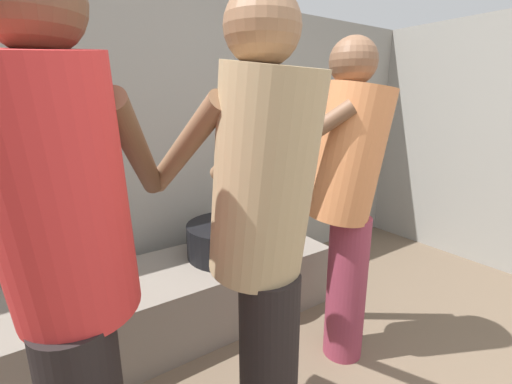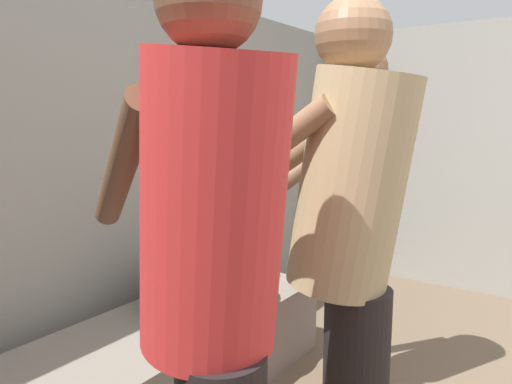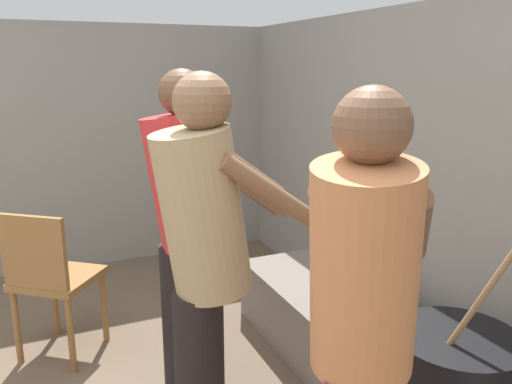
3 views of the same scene
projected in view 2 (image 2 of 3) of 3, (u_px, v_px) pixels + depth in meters
name	position (u px, v px, depth m)	size (l,w,h in m)	color
block_enclosure_rear	(56.00, 185.00, 2.21)	(5.34, 0.20, 1.95)	gray
hearth_ledge	(127.00, 384.00, 1.98)	(2.18, 0.60, 0.39)	slate
cooking_pot_main	(206.00, 283.00, 2.33)	(0.52, 0.52, 0.65)	black
cook_in_orange_shirt	(359.00, 204.00, 2.10)	(0.70, 0.68, 1.58)	#8C3347
cook_in_red_shirt	(214.00, 284.00, 1.03)	(0.59, 0.74, 1.62)	black
cook_in_tan_shirt	(349.00, 239.00, 1.42)	(0.38, 0.69, 1.61)	black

